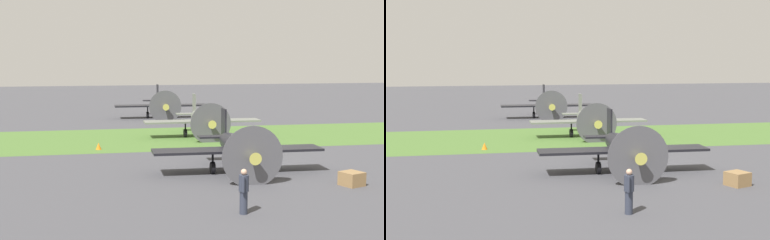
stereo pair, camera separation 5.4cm
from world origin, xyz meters
TOP-DOWN VIEW (x-y plane):
  - ground_plane at (0.00, 0.00)m, footprint 160.00×160.00m
  - grass_verge at (0.00, -11.07)m, footprint 120.00×11.00m
  - airplane_lead at (1.34, 1.06)m, footprint 8.70×6.91m
  - airplane_wingman at (0.51, -11.43)m, footprint 8.50×6.77m
  - airplane_trail at (1.81, -23.96)m, footprint 8.77×6.98m
  - ground_crew_chief at (3.12, 8.47)m, footprint 0.38×0.60m
  - fuel_drum at (-2.69, -5.45)m, footprint 0.60×0.60m
  - supply_crate at (-3.04, 5.01)m, footprint 1.16×1.16m
  - runway_marker_cone at (8.11, -7.06)m, footprint 0.36×0.36m

SIDE VIEW (x-z plane):
  - ground_plane at x=0.00m, z-range 0.00..0.00m
  - grass_verge at x=0.00m, z-range 0.00..0.01m
  - runway_marker_cone at x=8.11m, z-range 0.00..0.44m
  - supply_crate at x=-3.04m, z-range 0.00..0.64m
  - fuel_drum at x=-2.69m, z-range 0.00..0.90m
  - ground_crew_chief at x=3.12m, z-range 0.05..1.78m
  - airplane_wingman at x=0.51m, z-range -0.25..2.81m
  - airplane_lead at x=1.34m, z-range -0.25..2.86m
  - airplane_trail at x=1.81m, z-range -0.26..2.89m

